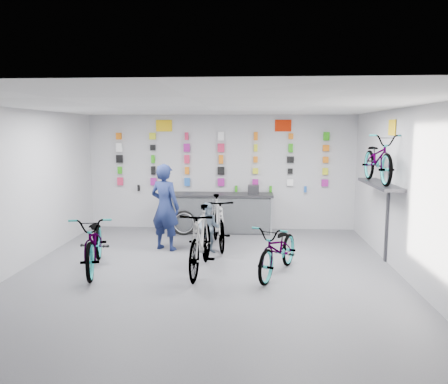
# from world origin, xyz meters

# --- Properties ---
(floor) EXTENTS (8.00, 8.00, 0.00)m
(floor) POSITION_xyz_m (0.00, 0.00, 0.00)
(floor) COLOR #545459
(floor) RESTS_ON ground
(ceiling) EXTENTS (8.00, 8.00, 0.00)m
(ceiling) POSITION_xyz_m (0.00, 0.00, 3.00)
(ceiling) COLOR white
(ceiling) RESTS_ON wall_back
(wall_back) EXTENTS (7.00, 0.00, 7.00)m
(wall_back) POSITION_xyz_m (0.00, 4.00, 1.50)
(wall_back) COLOR silver
(wall_back) RESTS_ON floor
(wall_front) EXTENTS (7.00, 0.00, 7.00)m
(wall_front) POSITION_xyz_m (0.00, -4.00, 1.50)
(wall_front) COLOR silver
(wall_front) RESTS_ON floor
(wall_left) EXTENTS (0.00, 8.00, 8.00)m
(wall_left) POSITION_xyz_m (-3.50, 0.00, 1.50)
(wall_left) COLOR silver
(wall_left) RESTS_ON floor
(wall_right) EXTENTS (0.00, 8.00, 8.00)m
(wall_right) POSITION_xyz_m (3.50, 0.00, 1.50)
(wall_right) COLOR silver
(wall_right) RESTS_ON floor
(counter) EXTENTS (2.70, 0.66, 1.00)m
(counter) POSITION_xyz_m (0.00, 3.54, 0.49)
(counter) COLOR black
(counter) RESTS_ON floor
(merch_wall) EXTENTS (5.57, 0.08, 1.56)m
(merch_wall) POSITION_xyz_m (-0.07, 3.93, 1.79)
(merch_wall) COLOR #CF254E
(merch_wall) RESTS_ON wall_back
(wall_bracket) EXTENTS (0.39, 1.90, 2.00)m
(wall_bracket) POSITION_xyz_m (3.33, 1.20, 1.46)
(wall_bracket) COLOR #333338
(wall_bracket) RESTS_ON wall_right
(sign_left) EXTENTS (0.42, 0.02, 0.30)m
(sign_left) POSITION_xyz_m (-1.50, 3.98, 2.72)
(sign_left) COLOR yellow
(sign_left) RESTS_ON wall_back
(sign_right) EXTENTS (0.42, 0.02, 0.30)m
(sign_right) POSITION_xyz_m (1.60, 3.98, 2.72)
(sign_right) COLOR red
(sign_right) RESTS_ON wall_back
(sign_side) EXTENTS (0.02, 0.40, 0.30)m
(sign_side) POSITION_xyz_m (3.48, 1.20, 2.65)
(sign_side) COLOR yellow
(sign_side) RESTS_ON wall_right
(bike_left) EXTENTS (1.20, 2.18, 1.09)m
(bike_left) POSITION_xyz_m (-2.11, 0.31, 0.54)
(bike_left) COLOR gray
(bike_left) RESTS_ON floor
(bike_center) EXTENTS (0.70, 2.05, 1.21)m
(bike_center) POSITION_xyz_m (-0.12, 0.30, 0.60)
(bike_center) COLOR gray
(bike_center) RESTS_ON floor
(bike_right) EXTENTS (1.29, 1.93, 0.96)m
(bike_right) POSITION_xyz_m (1.29, 0.24, 0.48)
(bike_right) COLOR gray
(bike_right) RESTS_ON floor
(bike_service) EXTENTS (0.90, 1.99, 1.15)m
(bike_service) POSITION_xyz_m (0.06, 2.08, 0.58)
(bike_service) COLOR gray
(bike_service) RESTS_ON floor
(bike_wall) EXTENTS (0.63, 1.80, 0.95)m
(bike_wall) POSITION_xyz_m (3.25, 1.20, 2.05)
(bike_wall) COLOR gray
(bike_wall) RESTS_ON wall_bracket
(clerk) EXTENTS (0.81, 0.68, 1.89)m
(clerk) POSITION_xyz_m (-1.07, 1.80, 0.94)
(clerk) COLOR #16214C
(clerk) RESTS_ON floor
(customer) EXTENTS (0.54, 0.43, 1.08)m
(customer) POSITION_xyz_m (-0.11, 1.61, 0.54)
(customer) COLOR slate
(customer) RESTS_ON floor
(spare_wheel) EXTENTS (0.64, 0.32, 0.62)m
(spare_wheel) POSITION_xyz_m (-0.88, 3.17, 0.30)
(spare_wheel) COLOR black
(spare_wheel) RESTS_ON floor
(register) EXTENTS (0.28, 0.30, 0.22)m
(register) POSITION_xyz_m (0.85, 3.55, 1.11)
(register) COLOR black
(register) RESTS_ON counter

